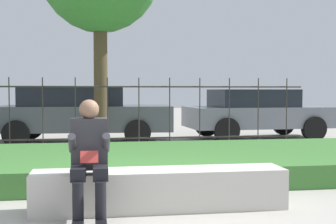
{
  "coord_description": "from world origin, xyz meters",
  "views": [
    {
      "loc": [
        -0.61,
        -5.2,
        1.35
      ],
      "look_at": [
        0.58,
        2.33,
        1.0
      ],
      "focal_mm": 50.0,
      "sensor_mm": 36.0,
      "label": 1
    }
  ],
  "objects_px": {
    "car_parked_center": "(79,113)",
    "stone_bench": "(160,192)",
    "car_parked_right": "(256,112)",
    "person_seated_reader": "(89,154)"
  },
  "relations": [
    {
      "from": "stone_bench",
      "to": "car_parked_right",
      "type": "bearing_deg",
      "value": 62.83
    },
    {
      "from": "stone_bench",
      "to": "person_seated_reader",
      "type": "height_order",
      "value": "person_seated_reader"
    },
    {
      "from": "car_parked_center",
      "to": "stone_bench",
      "type": "bearing_deg",
      "value": -77.54
    },
    {
      "from": "person_seated_reader",
      "to": "car_parked_center",
      "type": "relative_size",
      "value": 0.26
    },
    {
      "from": "car_parked_right",
      "to": "person_seated_reader",
      "type": "bearing_deg",
      "value": -123.94
    },
    {
      "from": "stone_bench",
      "to": "car_parked_right",
      "type": "xyz_separation_m",
      "value": [
        3.74,
        7.28,
        0.54
      ]
    },
    {
      "from": "car_parked_center",
      "to": "car_parked_right",
      "type": "bearing_deg",
      "value": 5.96
    },
    {
      "from": "person_seated_reader",
      "to": "car_parked_right",
      "type": "height_order",
      "value": "car_parked_right"
    },
    {
      "from": "stone_bench",
      "to": "car_parked_center",
      "type": "bearing_deg",
      "value": 99.07
    },
    {
      "from": "stone_bench",
      "to": "car_parked_right",
      "type": "relative_size",
      "value": 0.71
    }
  ]
}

